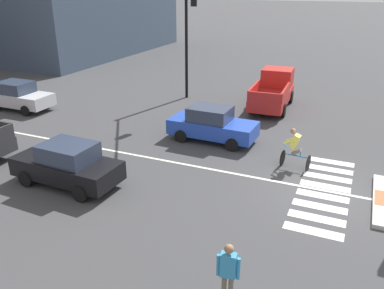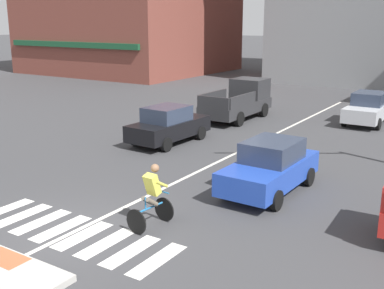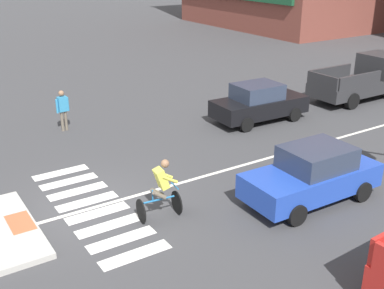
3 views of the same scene
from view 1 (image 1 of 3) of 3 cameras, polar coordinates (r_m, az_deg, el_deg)
name	(u,v)px [view 1 (image 1 of 3)]	position (r m, az deg, el deg)	size (l,w,h in m)	color
ground_plane	(330,192)	(15.32, 19.20, -6.47)	(300.00, 300.00, 0.00)	#3D3D3F
tactile_pad_front	(384,198)	(15.30, 25.79, -6.95)	(1.10, 0.60, 0.01)	#DB5B38
crosswalk_stripe_a	(313,231)	(12.97, 16.94, -11.76)	(0.44, 1.80, 0.01)	silver
crosswalk_stripe_b	(317,218)	(13.63, 17.40, -10.01)	(0.44, 1.80, 0.01)	silver
crosswalk_stripe_c	(320,206)	(14.30, 17.80, -8.43)	(0.44, 1.80, 0.01)	silver
crosswalk_stripe_d	(322,196)	(14.98, 18.17, -6.99)	(0.44, 1.80, 0.01)	silver
crosswalk_stripe_e	(325,186)	(15.68, 18.50, -5.68)	(0.44, 1.80, 0.01)	silver
crosswalk_stripe_f	(327,177)	(16.38, 18.80, -4.48)	(0.44, 1.80, 0.01)	silver
crosswalk_stripe_g	(330,169)	(17.08, 19.08, -3.37)	(0.44, 1.80, 0.01)	silver
crosswalk_stripe_h	(332,162)	(17.80, 19.34, -2.36)	(0.44, 1.80, 0.01)	silver
lane_centre_line	(101,149)	(18.58, -12.88, -0.57)	(0.14, 28.00, 0.01)	silver
traffic_light_mast	(189,27)	(24.43, -0.48, 16.44)	(4.62, 2.97, 6.91)	black
car_black_westbound_far	(67,164)	(15.38, -17.42, -2.73)	(1.96, 4.16, 1.64)	black
car_blue_eastbound_mid	(212,124)	(18.80, 2.89, 2.91)	(1.92, 4.14, 1.64)	#2347B7
car_silver_eastbound_distant	(18,96)	(25.68, -23.65, 6.39)	(1.86, 4.11, 1.64)	silver
pickup_truck_red_cross_right	(274,90)	(24.62, 11.60, 7.60)	(5.19, 2.24, 2.08)	red
cyclist	(295,148)	(16.47, 14.51, -0.48)	(0.77, 1.15, 1.68)	black
pedestrian_at_curb_left	(228,270)	(9.53, 5.19, -17.43)	(0.26, 0.55, 1.67)	#6B6051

